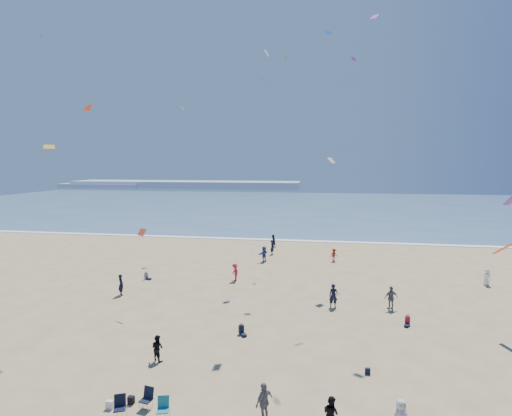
# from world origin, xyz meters

# --- Properties ---
(ocean) EXTENTS (220.00, 100.00, 0.06)m
(ocean) POSITION_xyz_m (0.00, 95.00, 0.03)
(ocean) COLOR #476B84
(ocean) RESTS_ON ground
(surf_line) EXTENTS (220.00, 1.20, 0.08)m
(surf_line) POSITION_xyz_m (0.00, 45.00, 0.04)
(surf_line) COLOR white
(surf_line) RESTS_ON ground
(headland_far) EXTENTS (110.00, 20.00, 3.20)m
(headland_far) POSITION_xyz_m (-60.00, 170.00, 1.60)
(headland_far) COLOR #7A8EA8
(headland_far) RESTS_ON ground
(headland_near) EXTENTS (40.00, 14.00, 2.00)m
(headland_near) POSITION_xyz_m (-100.00, 165.00, 1.00)
(headland_near) COLOR #7A8EA8
(headland_near) RESTS_ON ground
(standing_flyers) EXTENTS (40.07, 40.98, 1.94)m
(standing_flyers) POSITION_xyz_m (2.93, 18.18, 0.87)
(standing_flyers) COLOR black
(standing_flyers) RESTS_ON ground
(seated_group) EXTENTS (24.55, 26.70, 0.84)m
(seated_group) POSITION_xyz_m (1.69, 8.31, 0.42)
(seated_group) COLOR silver
(seated_group) RESTS_ON ground
(chair_cluster) EXTENTS (2.76, 1.55, 1.00)m
(chair_cluster) POSITION_xyz_m (-2.25, 1.72, 0.50)
(chair_cluster) COLOR black
(chair_cluster) RESTS_ON ground
(white_tote) EXTENTS (0.35, 0.20, 0.40)m
(white_tote) POSITION_xyz_m (-4.03, 1.94, 0.20)
(white_tote) COLOR silver
(white_tote) RESTS_ON ground
(black_backpack) EXTENTS (0.30, 0.22, 0.38)m
(black_backpack) POSITION_xyz_m (-3.21, 2.47, 0.19)
(black_backpack) COLOR black
(black_backpack) RESTS_ON ground
(navy_bag) EXTENTS (0.28, 0.18, 0.34)m
(navy_bag) POSITION_xyz_m (8.40, 7.21, 0.17)
(navy_bag) COLOR black
(navy_bag) RESTS_ON ground
(kites_aloft) EXTENTS (41.92, 41.58, 26.92)m
(kites_aloft) POSITION_xyz_m (9.66, 12.37, 14.70)
(kites_aloft) COLOR purple
(kites_aloft) RESTS_ON ground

